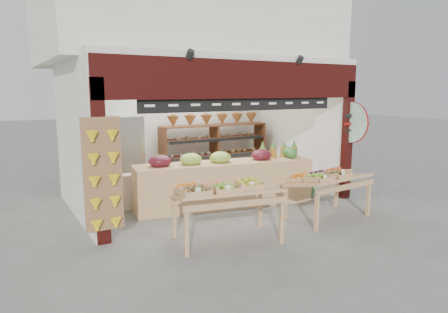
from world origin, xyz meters
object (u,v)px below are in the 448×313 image
refrigerator (125,156)px  watermelon_pile (299,188)px  cardboard_stack (132,195)px  back_shelving (214,140)px  mid_counter (224,182)px  display_table_left (220,191)px  display_table_right (325,178)px

refrigerator → watermelon_pile: refrigerator is taller
watermelon_pile → cardboard_stack: bearing=163.0°
back_shelving → watermelon_pile: (1.06, -2.19, -0.99)m
refrigerator → cardboard_stack: (-0.21, -1.14, -0.67)m
cardboard_stack → mid_counter: (1.73, -0.91, 0.26)m
refrigerator → display_table_left: 3.78m
refrigerator → mid_counter: (1.52, -2.05, -0.41)m
watermelon_pile → display_table_left: bearing=-153.6°
back_shelving → display_table_right: bearing=-84.3°
display_table_left → back_shelving: bearing=62.0°
back_shelving → refrigerator: refrigerator is taller
refrigerator → watermelon_pile: (3.44, -2.26, -0.75)m
cardboard_stack → display_table_right: display_table_right is taller
cardboard_stack → display_table_left: (0.63, -2.61, 0.57)m
back_shelving → mid_counter: bearing=-113.6°
display_table_right → watermelon_pile: bearing=65.4°
cardboard_stack → watermelon_pile: (3.65, -1.12, -0.08)m
mid_counter → display_table_left: size_ratio=2.12×
display_table_left → watermelon_pile: display_table_left is taller
display_table_right → watermelon_pile: size_ratio=2.29×
mid_counter → display_table_right: bearing=-54.0°
display_table_left → display_table_right: (2.33, -0.00, -0.04)m
mid_counter → display_table_left: (-1.09, -1.70, 0.31)m
back_shelving → cardboard_stack: (-2.59, -1.07, -0.91)m
back_shelving → mid_counter: 2.26m
cardboard_stack → back_shelving: bearing=22.4°
cardboard_stack → display_table_right: bearing=-41.4°
watermelon_pile → refrigerator: bearing=146.8°
back_shelving → mid_counter: size_ratio=0.76×
back_shelving → display_table_left: bearing=-118.0°
back_shelving → display_table_right: back_shelving is taller
display_table_right → watermelon_pile: display_table_right is taller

